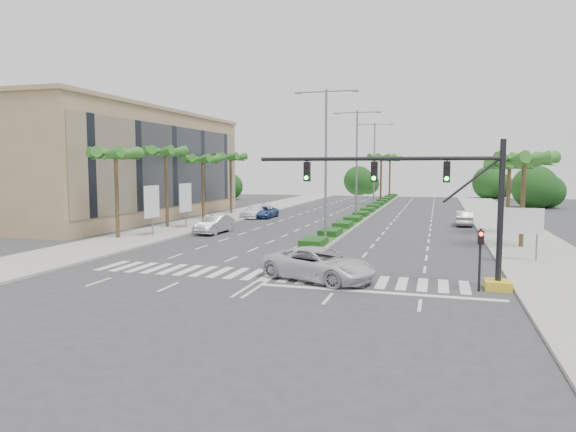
# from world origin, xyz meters

# --- Properties ---
(ground) EXTENTS (160.00, 160.00, 0.00)m
(ground) POSITION_xyz_m (0.00, 0.00, 0.00)
(ground) COLOR #333335
(ground) RESTS_ON ground
(footpath_right) EXTENTS (6.00, 120.00, 0.15)m
(footpath_right) POSITION_xyz_m (15.20, 20.00, 0.07)
(footpath_right) COLOR gray
(footpath_right) RESTS_ON ground
(footpath_left) EXTENTS (6.00, 120.00, 0.15)m
(footpath_left) POSITION_xyz_m (-15.20, 20.00, 0.07)
(footpath_left) COLOR gray
(footpath_left) RESTS_ON ground
(median) EXTENTS (2.20, 75.00, 0.20)m
(median) POSITION_xyz_m (0.00, 45.00, 0.10)
(median) COLOR gray
(median) RESTS_ON ground
(median_grass) EXTENTS (1.80, 75.00, 0.04)m
(median_grass) POSITION_xyz_m (0.00, 45.00, 0.22)
(median_grass) COLOR #254F1B
(median_grass) RESTS_ON median
(building) EXTENTS (12.00, 36.00, 12.00)m
(building) POSITION_xyz_m (-26.00, 26.00, 6.00)
(building) COLOR tan
(building) RESTS_ON ground
(signal_gantry) EXTENTS (12.60, 1.20, 7.20)m
(signal_gantry) POSITION_xyz_m (9.27, -0.00, 3.46)
(signal_gantry) COLOR gold
(signal_gantry) RESTS_ON ground
(pedestrian_signal) EXTENTS (0.28, 0.36, 3.00)m
(pedestrian_signal) POSITION_xyz_m (10.60, -0.68, 2.04)
(pedestrian_signal) COLOR black
(pedestrian_signal) RESTS_ON ground
(direction_sign) EXTENTS (2.70, 0.11, 3.40)m
(direction_sign) POSITION_xyz_m (13.50, 7.99, 2.45)
(direction_sign) COLOR slate
(direction_sign) RESTS_ON ground
(billboard_near) EXTENTS (0.18, 2.10, 4.35)m
(billboard_near) POSITION_xyz_m (-14.50, 12.00, 2.96)
(billboard_near) COLOR slate
(billboard_near) RESTS_ON ground
(billboard_far) EXTENTS (0.18, 2.10, 4.35)m
(billboard_far) POSITION_xyz_m (-14.50, 18.00, 2.96)
(billboard_far) COLOR slate
(billboard_far) RESTS_ON ground
(palm_left_near) EXTENTS (4.57, 4.68, 7.55)m
(palm_left_near) POSITION_xyz_m (-16.50, 10.00, 6.69)
(palm_left_near) COLOR brown
(palm_left_near) RESTS_ON ground
(palm_left_mid) EXTENTS (4.57, 4.68, 7.95)m
(palm_left_mid) POSITION_xyz_m (-16.50, 18.00, 7.08)
(palm_left_mid) COLOR brown
(palm_left_mid) RESTS_ON ground
(palm_left_far) EXTENTS (4.57, 4.68, 7.35)m
(palm_left_far) POSITION_xyz_m (-16.50, 26.00, 6.50)
(palm_left_far) COLOR brown
(palm_left_far) RESTS_ON ground
(palm_left_end) EXTENTS (4.57, 4.68, 7.75)m
(palm_left_end) POSITION_xyz_m (-16.50, 34.00, 6.88)
(palm_left_end) COLOR brown
(palm_left_end) RESTS_ON ground
(palm_right_near) EXTENTS (4.57, 4.68, 7.05)m
(palm_right_near) POSITION_xyz_m (14.50, 14.00, 6.20)
(palm_right_near) COLOR brown
(palm_right_near) RESTS_ON ground
(palm_right_far) EXTENTS (4.57, 4.68, 6.75)m
(palm_right_far) POSITION_xyz_m (14.50, 22.00, 5.91)
(palm_right_far) COLOR brown
(palm_right_far) RESTS_ON ground
(palm_median_a) EXTENTS (4.57, 4.68, 8.05)m
(palm_median_a) POSITION_xyz_m (0.00, 55.00, 7.17)
(palm_median_a) COLOR brown
(palm_median_a) RESTS_ON ground
(palm_median_b) EXTENTS (4.57, 4.68, 8.05)m
(palm_median_b) POSITION_xyz_m (0.00, 70.00, 7.17)
(palm_median_b) COLOR brown
(palm_median_b) RESTS_ON ground
(streetlight_near) EXTENTS (5.10, 0.25, 12.00)m
(streetlight_near) POSITION_xyz_m (0.00, 14.00, 6.81)
(streetlight_near) COLOR slate
(streetlight_near) RESTS_ON ground
(streetlight_mid) EXTENTS (5.10, 0.25, 12.00)m
(streetlight_mid) POSITION_xyz_m (0.00, 30.00, 6.81)
(streetlight_mid) COLOR slate
(streetlight_mid) RESTS_ON ground
(streetlight_far) EXTENTS (5.10, 0.25, 12.00)m
(streetlight_far) POSITION_xyz_m (0.00, 46.00, 6.81)
(streetlight_far) COLOR slate
(streetlight_far) RESTS_ON ground
(car_parked_a) EXTENTS (2.28, 4.71, 1.55)m
(car_parked_a) POSITION_xyz_m (-11.29, 16.88, 0.78)
(car_parked_a) COLOR white
(car_parked_a) RESTS_ON ground
(car_parked_b) EXTENTS (1.95, 4.96, 1.61)m
(car_parked_b) POSITION_xyz_m (-10.46, 15.69, 0.80)
(car_parked_b) COLOR #A4A3A8
(car_parked_b) RESTS_ON ground
(car_parked_c) EXTENTS (2.30, 4.84, 1.33)m
(car_parked_c) POSITION_xyz_m (-10.75, 30.38, 0.67)
(car_parked_c) COLOR navy
(car_parked_c) RESTS_ON ground
(car_parked_d) EXTENTS (2.65, 5.48, 1.54)m
(car_parked_d) POSITION_xyz_m (-11.80, 30.13, 0.77)
(car_parked_d) COLOR white
(car_parked_d) RESTS_ON ground
(car_crossing) EXTENTS (6.71, 4.89, 1.70)m
(car_crossing) POSITION_xyz_m (2.75, -0.38, 0.85)
(car_crossing) COLOR silver
(car_crossing) RESTS_ON ground
(car_right) EXTENTS (1.81, 4.66, 1.51)m
(car_right) POSITION_xyz_m (11.29, 28.37, 0.76)
(car_right) COLOR #A1A0A5
(car_right) RESTS_ON ground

